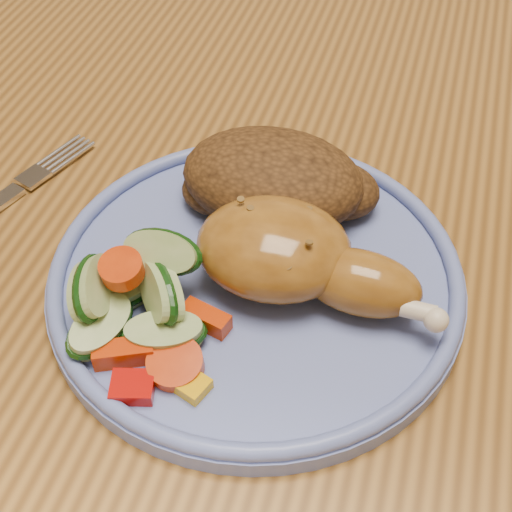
% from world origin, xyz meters
% --- Properties ---
extents(dining_table, '(0.90, 1.40, 0.75)m').
position_xyz_m(dining_table, '(0.00, 0.00, 0.67)').
color(dining_table, brown).
rests_on(dining_table, ground).
extents(chair_far, '(0.42, 0.42, 0.91)m').
position_xyz_m(chair_far, '(0.00, 0.63, 0.49)').
color(chair_far, '#4C2D16').
rests_on(chair_far, ground).
extents(plate, '(0.25, 0.25, 0.01)m').
position_xyz_m(plate, '(-0.07, -0.10, 0.76)').
color(plate, '#5A6BB1').
rests_on(plate, dining_table).
extents(plate_rim, '(0.25, 0.25, 0.01)m').
position_xyz_m(plate_rim, '(-0.07, -0.10, 0.77)').
color(plate_rim, '#5A6BB1').
rests_on(plate_rim, plate).
extents(chicken_leg, '(0.15, 0.08, 0.05)m').
position_xyz_m(chicken_leg, '(-0.05, -0.10, 0.79)').
color(chicken_leg, '#935F1E').
rests_on(chicken_leg, plate).
extents(rice_pilaf, '(0.13, 0.09, 0.05)m').
position_xyz_m(rice_pilaf, '(-0.08, -0.03, 0.78)').
color(rice_pilaf, '#4D2E13').
rests_on(rice_pilaf, plate).
extents(vegetable_pile, '(0.10, 0.10, 0.05)m').
position_xyz_m(vegetable_pile, '(-0.13, -0.15, 0.78)').
color(vegetable_pile, '#A50A05').
rests_on(vegetable_pile, plate).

